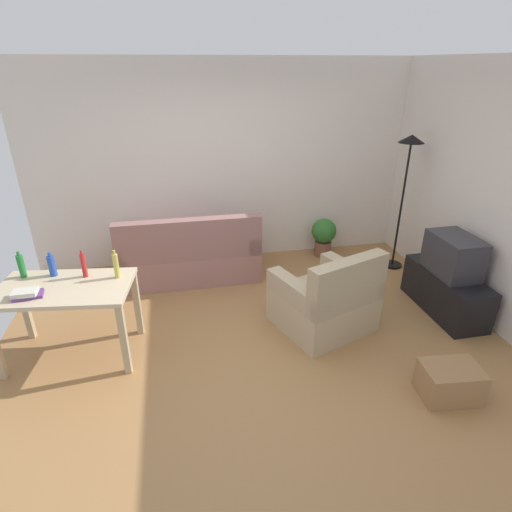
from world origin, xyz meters
The scene contains 16 objects.
ground_plane centered at (0.00, 0.00, -0.01)m, with size 5.20×4.40×0.02m, color #9E7042.
wall_rear centered at (0.00, 2.20, 1.35)m, with size 5.20×0.10×2.70m, color silver.
wall_right centered at (2.60, 0.00, 1.35)m, with size 0.10×4.40×2.70m, color beige.
couch centered at (-0.57, 1.59, 0.31)m, with size 1.78×0.84×0.92m.
tv_stand centered at (2.25, 0.19, 0.24)m, with size 0.44×1.10×0.48m.
tv centered at (2.25, 0.19, 0.70)m, with size 0.41×0.60×0.44m.
torchiere_lamp centered at (2.25, 1.37, 1.41)m, with size 0.32×0.32×1.81m.
desk centered at (-1.76, 0.19, 0.65)m, with size 1.28×0.85×0.76m.
potted_plant centered at (1.39, 1.90, 0.33)m, with size 0.36×0.36×0.57m.
armchair centered at (0.79, 0.13, 0.32)m, with size 1.13×1.10×0.92m.
storage_box centered at (1.47, -1.05, 0.15)m, with size 0.48×0.34×0.30m, color olive.
bottle_green centered at (-2.17, 0.46, 0.88)m, with size 0.06×0.06×0.26m.
bottle_blue centered at (-1.90, 0.43, 0.86)m, with size 0.07×0.07×0.24m.
bottle_red centered at (-1.59, 0.35, 0.88)m, with size 0.05×0.05×0.27m.
bottle_squat centered at (-1.29, 0.27, 0.89)m, with size 0.05×0.05×0.28m.
book_stack centered at (-2.03, 0.05, 0.79)m, with size 0.26×0.18×0.07m.
Camera 1 is at (-0.68, -3.38, 2.61)m, focal length 28.87 mm.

